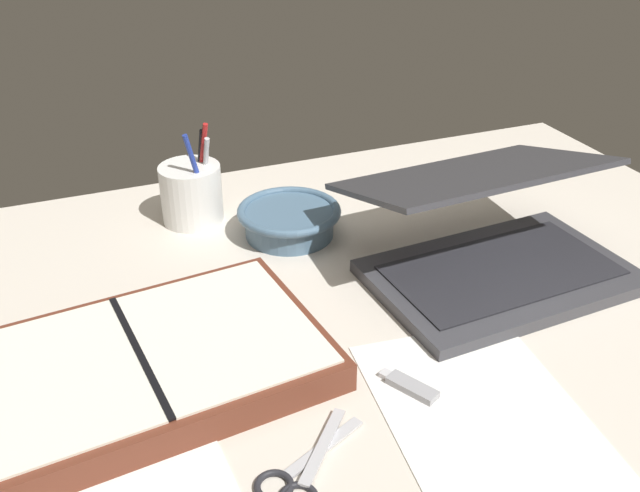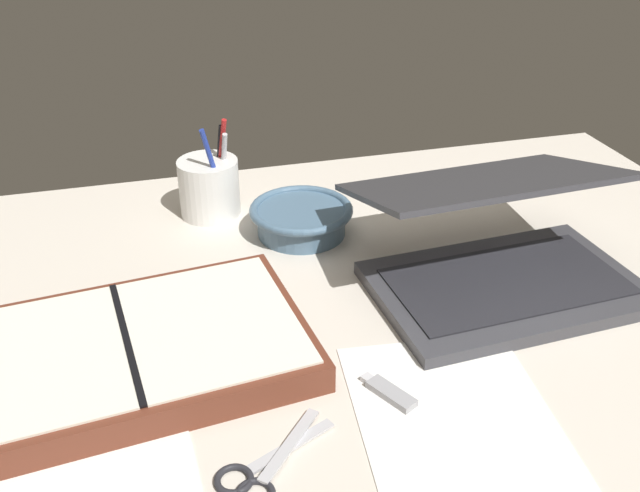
% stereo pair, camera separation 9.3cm
% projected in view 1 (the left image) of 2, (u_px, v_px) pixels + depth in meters
% --- Properties ---
extents(desk_top, '(1.40, 1.00, 0.02)m').
position_uv_depth(desk_top, '(334.00, 327.00, 0.91)').
color(desk_top, beige).
rests_on(desk_top, ground).
extents(laptop, '(0.37, 0.33, 0.16)m').
position_uv_depth(laptop, '(490.00, 239.00, 0.99)').
color(laptop, '#38383D').
rests_on(laptop, desk_top).
extents(bowl, '(0.16, 0.16, 0.05)m').
position_uv_depth(bowl, '(289.00, 219.00, 1.09)').
color(bowl, slate).
rests_on(bowl, desk_top).
extents(pen_cup, '(0.10, 0.10, 0.16)m').
position_uv_depth(pen_cup, '(192.00, 193.00, 1.12)').
color(pen_cup, white).
rests_on(pen_cup, desk_top).
extents(planner, '(0.44, 0.30, 0.04)m').
position_uv_depth(planner, '(141.00, 366.00, 0.80)').
color(planner, brown).
rests_on(planner, desk_top).
extents(scissors, '(0.13, 0.11, 0.01)m').
position_uv_depth(scissors, '(296.00, 479.00, 0.68)').
color(scissors, '#B7B7BC').
rests_on(scissors, desk_top).
extents(paper_sheet_front, '(0.24, 0.31, 0.00)m').
position_uv_depth(paper_sheet_front, '(481.00, 411.00, 0.76)').
color(paper_sheet_front, white).
rests_on(paper_sheet_front, desk_top).
extents(usb_drive, '(0.05, 0.07, 0.01)m').
position_uv_depth(usb_drive, '(410.00, 387.00, 0.79)').
color(usb_drive, '#99999E').
rests_on(usb_drive, desk_top).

